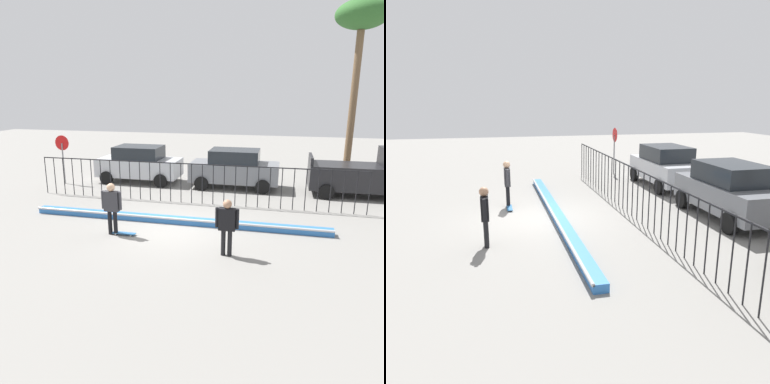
# 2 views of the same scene
# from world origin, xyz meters

# --- Properties ---
(ground_plane) EXTENTS (60.00, 60.00, 0.00)m
(ground_plane) POSITION_xyz_m (0.00, 0.00, 0.00)
(ground_plane) COLOR gray
(bowl_coping_ledge) EXTENTS (11.00, 0.40, 0.27)m
(bowl_coping_ledge) POSITION_xyz_m (0.00, 0.52, 0.12)
(bowl_coping_ledge) COLOR #2D6BB7
(bowl_coping_ledge) RESTS_ON ground
(perimeter_fence) EXTENTS (14.04, 0.04, 1.72)m
(perimeter_fence) POSITION_xyz_m (0.00, 3.14, 1.07)
(perimeter_fence) COLOR black
(perimeter_fence) RESTS_ON ground
(skateboarder) EXTENTS (0.71, 0.27, 1.76)m
(skateboarder) POSITION_xyz_m (-1.69, -1.03, 1.06)
(skateboarder) COLOR black
(skateboarder) RESTS_ON ground
(skateboard) EXTENTS (0.80, 0.20, 0.07)m
(skateboard) POSITION_xyz_m (-1.31, -1.01, 0.06)
(skateboard) COLOR #26598C
(skateboard) RESTS_ON ground
(camera_operator) EXTENTS (0.69, 0.26, 1.70)m
(camera_operator) POSITION_xyz_m (2.25, -1.81, 1.02)
(camera_operator) COLOR black
(camera_operator) RESTS_ON ground
(parked_car_silver) EXTENTS (4.30, 2.12, 1.90)m
(parked_car_silver) POSITION_xyz_m (-3.60, 6.35, 0.97)
(parked_car_silver) COLOR #B7BABF
(parked_car_silver) RESTS_ON ground
(parked_car_gray) EXTENTS (4.30, 2.12, 1.90)m
(parked_car_gray) POSITION_xyz_m (1.42, 6.29, 0.97)
(parked_car_gray) COLOR slate
(parked_car_gray) RESTS_ON ground
(pickup_truck) EXTENTS (4.70, 2.12, 2.24)m
(pickup_truck) POSITION_xyz_m (7.51, 6.05, 1.04)
(pickup_truck) COLOR black
(pickup_truck) RESTS_ON ground
(stop_sign) EXTENTS (0.76, 0.07, 2.50)m
(stop_sign) POSITION_xyz_m (-7.25, 5.05, 1.62)
(stop_sign) COLOR slate
(stop_sign) RESTS_ON ground
(palm_tree_tall) EXTENTS (2.60, 2.60, 9.02)m
(palm_tree_tall) POSITION_xyz_m (7.09, 9.49, 7.89)
(palm_tree_tall) COLOR brown
(palm_tree_tall) RESTS_ON ground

